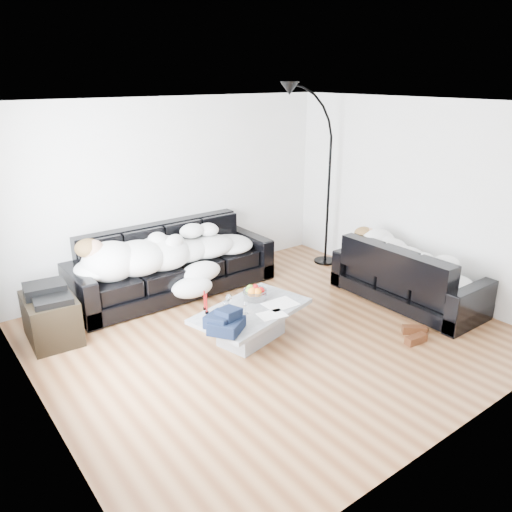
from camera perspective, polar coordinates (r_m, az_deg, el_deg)
ground at (r=5.91m, az=1.77°, el=-9.03°), size 5.00×5.00×0.00m
wall_back at (r=7.23m, az=-9.39°, el=7.24°), size 5.00×0.02×2.60m
wall_left at (r=4.38m, az=-24.56°, el=-2.92°), size 0.02×4.50×2.60m
wall_right at (r=7.19m, az=17.77°, el=6.47°), size 0.02×4.50×2.60m
ceiling at (r=5.17m, az=2.09°, el=17.02°), size 5.00×5.00×0.00m
sofa_back at (r=6.95m, az=-9.47°, el=-0.55°), size 2.81×0.97×0.92m
sofa_right at (r=6.88m, az=17.02°, el=-1.92°), size 0.85×1.99×0.80m
sleeper_back at (r=6.84m, az=-9.37°, el=0.88°), size 2.37×0.82×0.47m
sleeper_right at (r=6.80m, az=17.21°, el=-0.15°), size 0.72×1.70×0.42m
teal_cushion at (r=7.08m, az=13.03°, el=1.82°), size 0.42×0.38×0.20m
coffee_table at (r=5.74m, az=-0.53°, el=-7.80°), size 1.47×1.07×0.39m
fruit_bowl at (r=5.86m, az=-0.11°, el=-4.11°), size 0.31×0.31×0.17m
wine_glass_a at (r=5.59m, az=-3.11°, el=-5.33°), size 0.08×0.08×0.19m
wine_glass_b at (r=5.48m, az=-3.48°, el=-5.96°), size 0.08×0.08×0.17m
wine_glass_c at (r=5.51m, az=-1.21°, el=-5.88°), size 0.07×0.07×0.15m
candle_left at (r=5.52m, az=-5.67°, el=-5.47°), size 0.05×0.05×0.23m
candle_right at (r=5.62m, az=-5.91°, el=-5.08°), size 0.04×0.04×0.22m
newspaper_a at (r=5.76m, az=2.81°, el=-5.47°), size 0.38×0.29×0.01m
newspaper_b at (r=5.51m, az=1.84°, el=-6.71°), size 0.33×0.26×0.01m
navy_jacket at (r=5.14m, az=-3.33°, el=-6.67°), size 0.49×0.45×0.20m
shoes at (r=6.10m, az=17.73°, el=-8.53°), size 0.54×0.46×0.10m
av_cabinet at (r=6.17m, az=-22.35°, el=-6.59°), size 0.57×0.79×0.53m
stereo at (r=6.04m, az=-22.75°, el=-3.81°), size 0.48×0.39×0.13m
floor_lamp at (r=7.85m, az=8.31°, el=7.72°), size 0.94×0.52×2.44m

